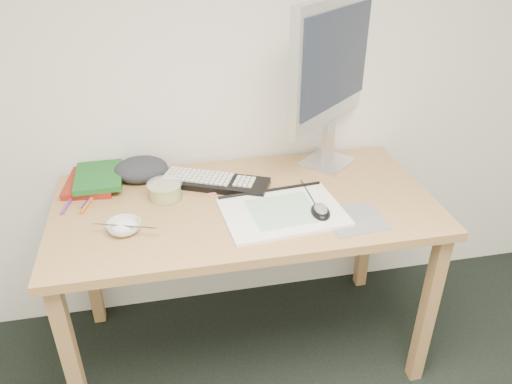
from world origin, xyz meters
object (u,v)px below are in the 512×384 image
(sketchpad, at_px, (283,212))
(monitor, at_px, (334,65))
(keyboard, at_px, (214,182))
(rice_bowl, at_px, (124,227))
(desk, at_px, (245,220))

(sketchpad, relative_size, monitor, 0.62)
(keyboard, height_order, monitor, monitor)
(keyboard, distance_m, rice_bowl, 0.42)
(desk, distance_m, keyboard, 0.20)
(desk, relative_size, monitor, 2.08)
(desk, xyz_separation_m, sketchpad, (0.12, -0.11, 0.09))
(desk, distance_m, monitor, 0.69)
(desk, height_order, rice_bowl, rice_bowl)
(monitor, distance_m, rice_bowl, 0.99)
(monitor, height_order, rice_bowl, monitor)
(keyboard, xyz_separation_m, rice_bowl, (-0.34, -0.26, 0.01))
(desk, distance_m, rice_bowl, 0.46)
(keyboard, xyz_separation_m, monitor, (0.49, 0.10, 0.41))
(desk, bearing_deg, rice_bowl, -165.60)
(sketchpad, bearing_deg, keyboard, 124.59)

